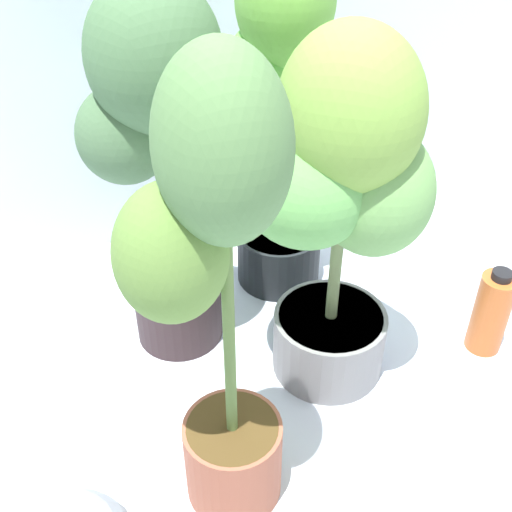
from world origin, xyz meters
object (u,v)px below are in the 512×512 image
(potted_plant_front_left, at_px, (213,282))
(potted_plant_center, at_px, (341,193))
(potted_plant_back_left, at_px, (155,140))
(potted_plant_back_center, at_px, (277,102))
(nutrient_bottle, at_px, (491,312))

(potted_plant_front_left, distance_m, potted_plant_center, 0.42)
(potted_plant_back_left, bearing_deg, potted_plant_front_left, -93.03)
(potted_plant_front_left, relative_size, potted_plant_back_left, 1.03)
(potted_plant_center, distance_m, potted_plant_back_center, 0.37)
(potted_plant_back_left, bearing_deg, potted_plant_back_center, 20.75)
(potted_plant_front_left, relative_size, nutrient_bottle, 3.83)
(potted_plant_back_center, relative_size, nutrient_bottle, 3.88)
(potted_plant_back_center, bearing_deg, potted_plant_front_left, -120.51)
(potted_plant_center, height_order, nutrient_bottle, potted_plant_center)
(potted_plant_front_left, distance_m, potted_plant_back_center, 0.69)
(potted_plant_back_center, bearing_deg, potted_plant_center, -91.86)
(potted_plant_center, bearing_deg, potted_plant_front_left, -145.45)
(potted_plant_center, relative_size, potted_plant_back_left, 0.94)
(potted_plant_back_center, xyz_separation_m, potted_plant_back_left, (-0.33, -0.12, 0.02))
(potted_plant_front_left, bearing_deg, potted_plant_back_left, 86.97)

